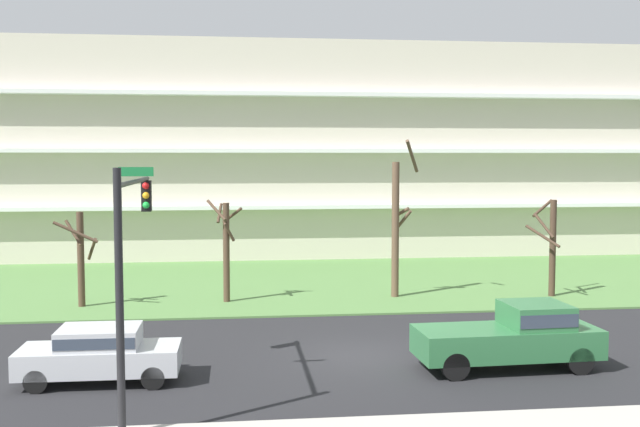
{
  "coord_description": "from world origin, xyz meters",
  "views": [
    {
      "loc": [
        -4.06,
        -23.34,
        6.3
      ],
      "look_at": [
        -0.6,
        6.0,
        4.09
      ],
      "focal_mm": 42.5,
      "sensor_mm": 36.0,
      "label": 1
    }
  ],
  "objects": [
    {
      "name": "sedan_silver_center_left",
      "position": [
        -7.74,
        -2.0,
        0.87
      ],
      "size": [
        4.42,
        1.84,
        1.57
      ],
      "rotation": [
        0.0,
        0.0,
        -0.01
      ],
      "color": "#B7BABF",
      "rests_on": "ground"
    },
    {
      "name": "ground",
      "position": [
        0.0,
        0.0,
        0.0
      ],
      "size": [
        160.0,
        160.0,
        0.0
      ],
      "primitive_type": "plane",
      "color": "#232326"
    },
    {
      "name": "tree_center",
      "position": [
        3.24,
        9.48,
        3.27
      ],
      "size": [
        1.26,
        1.86,
        7.05
      ],
      "color": "brown",
      "rests_on": "ground"
    },
    {
      "name": "pickup_green_near_left",
      "position": [
        4.29,
        -1.99,
        1.02
      ],
      "size": [
        5.48,
        2.23,
        1.95
      ],
      "rotation": [
        0.0,
        0.0,
        0.04
      ],
      "color": "#2D6B3D",
      "rests_on": "ground"
    },
    {
      "name": "traffic_signal_mast",
      "position": [
        -6.5,
        -4.5,
        4.21
      ],
      "size": [
        0.9,
        6.03,
        6.07
      ],
      "color": "black",
      "rests_on": "ground"
    },
    {
      "name": "tree_far_left",
      "position": [
        -10.28,
        8.75,
        2.2
      ],
      "size": [
        1.78,
        1.65,
        4.04
      ],
      "color": "#4C3828",
      "rests_on": "ground"
    },
    {
      "name": "tree_left",
      "position": [
        -4.3,
        9.17,
        2.44
      ],
      "size": [
        1.56,
        1.56,
        4.49
      ],
      "color": "#4C3828",
      "rests_on": "ground"
    },
    {
      "name": "tree_right",
      "position": [
        10.11,
        8.79,
        2.4
      ],
      "size": [
        1.55,
        2.12,
        4.4
      ],
      "color": "#423023",
      "rests_on": "ground"
    },
    {
      "name": "apartment_building",
      "position": [
        0.0,
        28.17,
        6.67
      ],
      "size": [
        51.0,
        13.28,
        13.35
      ],
      "color": "beige",
      "rests_on": "ground"
    },
    {
      "name": "grass_lawn_strip",
      "position": [
        0.0,
        14.0,
        0.04
      ],
      "size": [
        80.0,
        16.0,
        0.08
      ],
      "primitive_type": "cube",
      "color": "#547F42",
      "rests_on": "ground"
    }
  ]
}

